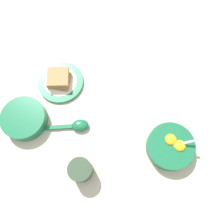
% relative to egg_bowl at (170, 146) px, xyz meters
% --- Properties ---
extents(ground_plane, '(3.00, 3.00, 0.00)m').
position_rel_egg_bowl_xyz_m(ground_plane, '(0.24, -0.22, -0.03)').
color(ground_plane, beige).
extents(egg_bowl, '(0.16, 0.16, 0.08)m').
position_rel_egg_bowl_xyz_m(egg_bowl, '(0.00, 0.00, 0.00)').
color(egg_bowl, '#196B42').
rests_on(egg_bowl, ground_plane).
extents(toast_plate, '(0.18, 0.18, 0.01)m').
position_rel_egg_bowl_xyz_m(toast_plate, '(0.04, -0.48, -0.02)').
color(toast_plate, '#196B42').
rests_on(toast_plate, ground_plane).
extents(toast_sandwich, '(0.11, 0.11, 0.04)m').
position_rel_egg_bowl_xyz_m(toast_sandwich, '(0.04, -0.48, 0.00)').
color(toast_sandwich, '#9E7042').
rests_on(toast_sandwich, toast_plate).
extents(soup_spoon, '(0.13, 0.14, 0.03)m').
position_rel_egg_bowl_xyz_m(soup_spoon, '(0.14, -0.31, -0.01)').
color(soup_spoon, '#196B42').
rests_on(soup_spoon, ground_plane).
extents(congee_bowl, '(0.16, 0.16, 0.05)m').
position_rel_egg_bowl_xyz_m(congee_bowl, '(0.23, -0.47, -0.00)').
color(congee_bowl, '#196B42').
rests_on(congee_bowl, ground_plane).
extents(drinking_cup, '(0.08, 0.08, 0.08)m').
position_rel_egg_bowl_xyz_m(drinking_cup, '(0.25, -0.19, 0.02)').
color(drinking_cup, '#334733').
rests_on(drinking_cup, ground_plane).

